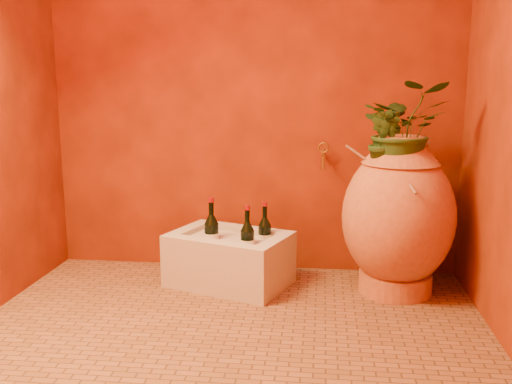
# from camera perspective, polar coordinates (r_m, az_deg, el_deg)

# --- Properties ---
(floor) EXTENTS (2.50, 2.50, 0.00)m
(floor) POSITION_cam_1_polar(r_m,az_deg,el_deg) (2.78, -2.83, -13.94)
(floor) COLOR brown
(floor) RESTS_ON ground
(wall_back) EXTENTS (2.50, 0.02, 2.50)m
(wall_back) POSITION_cam_1_polar(r_m,az_deg,el_deg) (3.51, -0.29, 12.30)
(wall_back) COLOR #521804
(wall_back) RESTS_ON ground
(amphora) EXTENTS (0.80, 0.80, 0.88)m
(amphora) POSITION_cam_1_polar(r_m,az_deg,el_deg) (3.25, 14.02, -2.35)
(amphora) COLOR #C46C37
(amphora) RESTS_ON floor
(stone_basin) EXTENTS (0.77, 0.67, 0.31)m
(stone_basin) POSITION_cam_1_polar(r_m,az_deg,el_deg) (3.35, -2.67, -6.81)
(stone_basin) COLOR #BDB09D
(stone_basin) RESTS_ON floor
(wine_bottle_a) EXTENTS (0.08, 0.08, 0.32)m
(wine_bottle_a) POSITION_cam_1_polar(r_m,az_deg,el_deg) (3.33, 0.87, -4.48)
(wine_bottle_a) COLOR black
(wine_bottle_a) RESTS_ON stone_basin
(wine_bottle_b) EXTENTS (0.09, 0.09, 0.35)m
(wine_bottle_b) POSITION_cam_1_polar(r_m,az_deg,el_deg) (3.31, -4.46, -4.38)
(wine_bottle_b) COLOR black
(wine_bottle_b) RESTS_ON stone_basin
(wine_bottle_c) EXTENTS (0.08, 0.08, 0.33)m
(wine_bottle_c) POSITION_cam_1_polar(r_m,az_deg,el_deg) (3.20, -0.87, -5.03)
(wine_bottle_c) COLOR black
(wine_bottle_c) RESTS_ON stone_basin
(wall_tap) EXTENTS (0.07, 0.14, 0.15)m
(wall_tap) POSITION_cam_1_polar(r_m,az_deg,el_deg) (3.43, 6.75, 3.77)
(wall_tap) COLOR olive
(wall_tap) RESTS_ON wall_back
(plant_main) EXTENTS (0.49, 0.43, 0.51)m
(plant_main) POSITION_cam_1_polar(r_m,az_deg,el_deg) (3.16, 14.53, 6.12)
(plant_main) COLOR #214217
(plant_main) RESTS_ON amphora
(plant_side) EXTENTS (0.24, 0.24, 0.35)m
(plant_side) POSITION_cam_1_polar(r_m,az_deg,el_deg) (3.10, 12.77, 4.93)
(plant_side) COLOR #214217
(plant_side) RESTS_ON amphora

